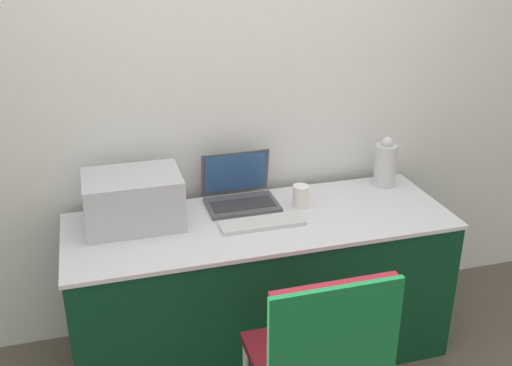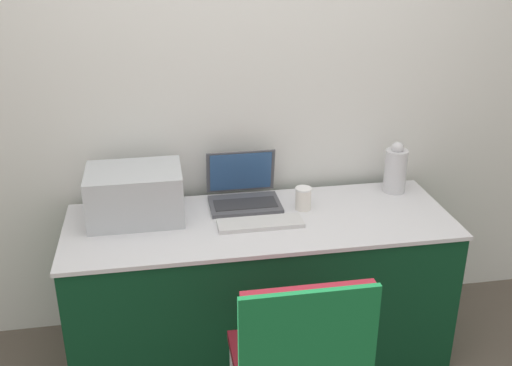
# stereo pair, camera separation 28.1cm
# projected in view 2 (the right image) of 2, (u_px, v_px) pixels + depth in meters

# --- Properties ---
(wall_back) EXTENTS (8.00, 0.05, 2.60)m
(wall_back) POSITION_uv_depth(u_px,v_px,m) (246.00, 89.00, 3.02)
(wall_back) COLOR silver
(wall_back) RESTS_ON ground_plane
(table) EXTENTS (1.85, 0.66, 0.76)m
(table) POSITION_uv_depth(u_px,v_px,m) (260.00, 287.00, 3.01)
(table) COLOR #0C381E
(table) RESTS_ON ground_plane
(printer) EXTENTS (0.44, 0.32, 0.25)m
(printer) POSITION_uv_depth(u_px,v_px,m) (135.00, 192.00, 2.83)
(printer) COLOR #B2B7BC
(printer) RESTS_ON table
(laptop_left) EXTENTS (0.35, 0.28, 0.25)m
(laptop_left) POSITION_uv_depth(u_px,v_px,m) (243.00, 192.00, 3.03)
(laptop_left) COLOR #4C4C51
(laptop_left) RESTS_ON table
(external_keyboard) EXTENTS (0.40, 0.13, 0.02)m
(external_keyboard) POSITION_uv_depth(u_px,v_px,m) (260.00, 223.00, 2.81)
(external_keyboard) COLOR silver
(external_keyboard) RESTS_ON table
(coffee_cup) EXTENTS (0.08, 0.08, 0.11)m
(coffee_cup) POSITION_uv_depth(u_px,v_px,m) (303.00, 198.00, 2.95)
(coffee_cup) COLOR white
(coffee_cup) RESTS_ON table
(metal_pitcher) EXTENTS (0.12, 0.12, 0.28)m
(metal_pitcher) POSITION_uv_depth(u_px,v_px,m) (395.00, 169.00, 3.12)
(metal_pitcher) COLOR silver
(metal_pitcher) RESTS_ON table
(chair) EXTENTS (0.50, 0.44, 0.93)m
(chair) POSITION_uv_depth(u_px,v_px,m) (301.00, 355.00, 2.24)
(chair) COLOR maroon
(chair) RESTS_ON ground_plane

